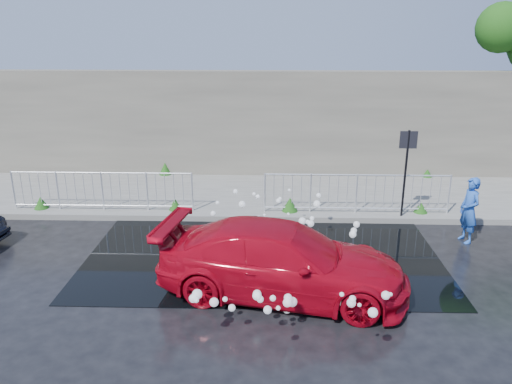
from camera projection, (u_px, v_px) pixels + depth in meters
ground at (239, 272)px, 10.72m from camera, size 90.00×90.00×0.00m
pavement at (249, 195)px, 15.44m from camera, size 30.00×4.00×0.15m
curb at (246, 218)px, 13.54m from camera, size 30.00×0.25×0.16m
retaining_wall at (252, 123)px, 16.95m from camera, size 30.00×0.60×3.50m
puddle at (263, 252)px, 11.65m from camera, size 8.00×5.00×0.01m
sign_post at (407, 160)px, 12.99m from camera, size 0.45×0.06×2.50m
railing_left at (102, 190)px, 13.78m from camera, size 5.05×0.05×1.10m
railing_right at (356, 192)px, 13.58m from camera, size 5.05×0.05×1.10m
weeds at (232, 191)px, 14.96m from camera, size 12.17×3.93×0.43m
water_spray at (289, 254)px, 10.05m from camera, size 3.49×5.52×1.10m
red_car at (282, 261)px, 9.66m from camera, size 5.12×2.80×1.41m
person at (469, 210)px, 12.01m from camera, size 0.51×0.67×1.63m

